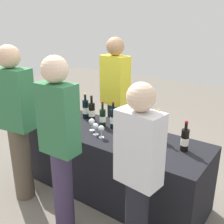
{
  "coord_description": "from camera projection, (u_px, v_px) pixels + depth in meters",
  "views": [
    {
      "loc": [
        1.61,
        -2.25,
        2.0
      ],
      "look_at": [
        0.0,
        0.0,
        1.02
      ],
      "focal_mm": 43.59,
      "sensor_mm": 36.0,
      "label": 1
    }
  ],
  "objects": [
    {
      "name": "wine_glass_1",
      "position": [
        92.0,
        122.0,
        3.07
      ],
      "size": [
        0.07,
        0.07,
        0.14
      ],
      "color": "silver",
      "rests_on": "tasting_table"
    },
    {
      "name": "wine_bottle_5",
      "position": [
        128.0,
        122.0,
        3.01
      ],
      "size": [
        0.07,
        0.07,
        0.33
      ],
      "color": "black",
      "rests_on": "tasting_table"
    },
    {
      "name": "wine_glass_2",
      "position": [
        96.0,
        127.0,
        2.96
      ],
      "size": [
        0.06,
        0.06,
        0.13
      ],
      "color": "silver",
      "rests_on": "tasting_table"
    },
    {
      "name": "wine_glass_3",
      "position": [
        101.0,
        129.0,
        2.88
      ],
      "size": [
        0.07,
        0.07,
        0.14
      ],
      "color": "silver",
      "rests_on": "tasting_table"
    },
    {
      "name": "wine_bottle_2",
      "position": [
        92.0,
        112.0,
        3.35
      ],
      "size": [
        0.08,
        0.08,
        0.32
      ],
      "color": "black",
      "rests_on": "tasting_table"
    },
    {
      "name": "ground_plane",
      "position": [
        112.0,
        191.0,
        3.28
      ],
      "size": [
        12.0,
        12.0,
        0.0
      ],
      "primitive_type": "plane",
      "color": "slate"
    },
    {
      "name": "wine_bottle_7",
      "position": [
        185.0,
        140.0,
        2.6
      ],
      "size": [
        0.08,
        0.08,
        0.31
      ],
      "color": "black",
      "rests_on": "tasting_table"
    },
    {
      "name": "wine_bottle_4",
      "position": [
        113.0,
        119.0,
        3.12
      ],
      "size": [
        0.07,
        0.07,
        0.32
      ],
      "color": "black",
      "rests_on": "tasting_table"
    },
    {
      "name": "server_pouring",
      "position": [
        115.0,
        96.0,
        3.68
      ],
      "size": [
        0.4,
        0.26,
        1.75
      ],
      "rotation": [
        0.0,
        0.0,
        3.0
      ],
      "color": "black",
      "rests_on": "ground_plane"
    },
    {
      "name": "wine_bottle_1",
      "position": [
        86.0,
        109.0,
        3.43
      ],
      "size": [
        0.08,
        0.08,
        0.33
      ],
      "color": "black",
      "rests_on": "tasting_table"
    },
    {
      "name": "guest_1",
      "position": [
        60.0,
        141.0,
        2.41
      ],
      "size": [
        0.35,
        0.23,
        1.71
      ],
      "rotation": [
        0.0,
        0.0,
        0.04
      ],
      "color": "#3F3351",
      "rests_on": "ground_plane"
    },
    {
      "name": "guest_0",
      "position": [
        16.0,
        120.0,
        2.89
      ],
      "size": [
        0.42,
        0.27,
        1.74
      ],
      "rotation": [
        0.0,
        0.0,
        0.16
      ],
      "color": "brown",
      "rests_on": "ground_plane"
    },
    {
      "name": "guest_2",
      "position": [
        138.0,
        172.0,
        2.09
      ],
      "size": [
        0.37,
        0.23,
        1.58
      ],
      "rotation": [
        0.0,
        0.0,
        -0.1
      ],
      "color": "black",
      "rests_on": "ground_plane"
    },
    {
      "name": "tasting_table",
      "position": [
        112.0,
        163.0,
        3.15
      ],
      "size": [
        2.17,
        0.75,
        0.77
      ],
      "primitive_type": "cube",
      "color": "black",
      "rests_on": "ground_plane"
    },
    {
      "name": "wine_bottle_0",
      "position": [
        67.0,
        108.0,
        3.52
      ],
      "size": [
        0.07,
        0.07,
        0.3
      ],
      "color": "black",
      "rests_on": "tasting_table"
    },
    {
      "name": "wine_bottle_6",
      "position": [
        157.0,
        128.0,
        2.85
      ],
      "size": [
        0.07,
        0.07,
        0.33
      ],
      "color": "black",
      "rests_on": "tasting_table"
    },
    {
      "name": "wine_glass_0",
      "position": [
        70.0,
        117.0,
        3.24
      ],
      "size": [
        0.07,
        0.07,
        0.13
      ],
      "color": "silver",
      "rests_on": "tasting_table"
    },
    {
      "name": "wine_bottle_3",
      "position": [
        103.0,
        118.0,
        3.18
      ],
      "size": [
        0.07,
        0.07,
        0.3
      ],
      "color": "black",
      "rests_on": "tasting_table"
    }
  ]
}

